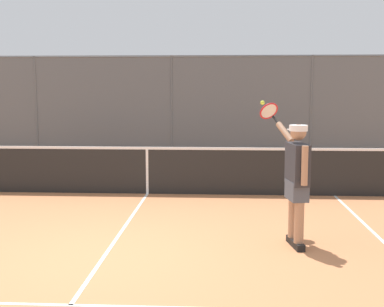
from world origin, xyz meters
TOP-DOWN VIEW (x-y plane):
  - ground_plane at (0.00, 0.00)m, footprint 60.00×60.00m
  - fence_backdrop at (-0.00, -9.83)m, footprint 19.67×1.37m
  - tennis_net at (0.00, -3.95)m, footprint 9.76×0.09m
  - tennis_player at (-2.50, -0.62)m, footprint 0.63×1.33m

SIDE VIEW (x-z plane):
  - ground_plane at x=0.00m, z-range 0.00..0.00m
  - tennis_net at x=0.00m, z-range -0.04..1.03m
  - tennis_player at x=-2.50m, z-range 0.00..1.95m
  - fence_backdrop at x=0.00m, z-range -0.15..2.96m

